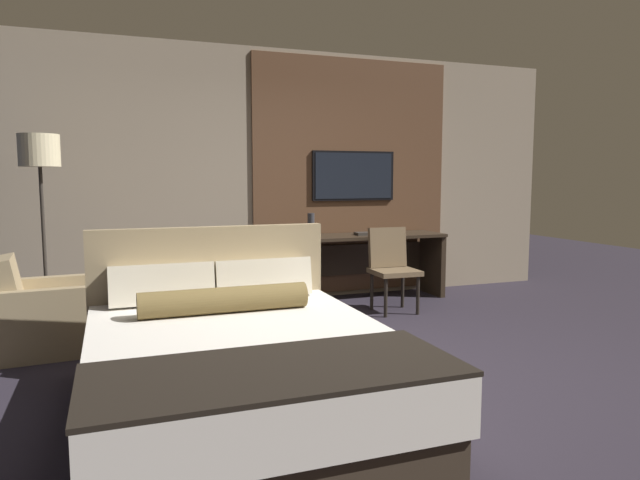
{
  "coord_description": "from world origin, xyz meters",
  "views": [
    {
      "loc": [
        -1.68,
        -3.61,
        1.39
      ],
      "look_at": [
        -0.01,
        0.94,
        0.86
      ],
      "focal_mm": 32.0,
      "sensor_mm": 36.0,
      "label": 1
    }
  ],
  "objects_px": {
    "tv": "(354,176)",
    "book": "(365,233)",
    "bed": "(240,364)",
    "desk_chair": "(391,262)",
    "floor_lamp": "(40,167)",
    "armchair_by_window": "(43,318)",
    "vase_tall": "(311,225)",
    "desk": "(361,255)"
  },
  "relations": [
    {
      "from": "bed",
      "to": "desk_chair",
      "type": "bearing_deg",
      "value": 44.93
    },
    {
      "from": "bed",
      "to": "desk",
      "type": "height_order",
      "value": "bed"
    },
    {
      "from": "book",
      "to": "desk_chair",
      "type": "bearing_deg",
      "value": -86.15
    },
    {
      "from": "bed",
      "to": "vase_tall",
      "type": "distance_m",
      "value": 3.08
    },
    {
      "from": "bed",
      "to": "armchair_by_window",
      "type": "height_order",
      "value": "bed"
    },
    {
      "from": "floor_lamp",
      "to": "bed",
      "type": "bearing_deg",
      "value": -61.74
    },
    {
      "from": "vase_tall",
      "to": "book",
      "type": "xyz_separation_m",
      "value": [
        0.62,
        -0.07,
        -0.11
      ]
    },
    {
      "from": "bed",
      "to": "vase_tall",
      "type": "xyz_separation_m",
      "value": [
        1.39,
        2.69,
        0.58
      ]
    },
    {
      "from": "desk",
      "to": "tv",
      "type": "height_order",
      "value": "tv"
    },
    {
      "from": "tv",
      "to": "floor_lamp",
      "type": "height_order",
      "value": "floor_lamp"
    },
    {
      "from": "desk",
      "to": "vase_tall",
      "type": "bearing_deg",
      "value": 179.64
    },
    {
      "from": "desk_chair",
      "to": "book",
      "type": "distance_m",
      "value": 0.63
    },
    {
      "from": "desk",
      "to": "floor_lamp",
      "type": "bearing_deg",
      "value": -173.4
    },
    {
      "from": "armchair_by_window",
      "to": "desk_chair",
      "type": "bearing_deg",
      "value": -88.8
    },
    {
      "from": "tv",
      "to": "armchair_by_window",
      "type": "height_order",
      "value": "tv"
    },
    {
      "from": "desk_chair",
      "to": "tv",
      "type": "bearing_deg",
      "value": 95.12
    },
    {
      "from": "tv",
      "to": "vase_tall",
      "type": "height_order",
      "value": "tv"
    },
    {
      "from": "book",
      "to": "bed",
      "type": "bearing_deg",
      "value": -127.53
    },
    {
      "from": "bed",
      "to": "desk_chair",
      "type": "relative_size",
      "value": 2.53
    },
    {
      "from": "bed",
      "to": "book",
      "type": "relative_size",
      "value": 9.68
    },
    {
      "from": "vase_tall",
      "to": "book",
      "type": "bearing_deg",
      "value": -6.75
    },
    {
      "from": "armchair_by_window",
      "to": "book",
      "type": "height_order",
      "value": "armchair_by_window"
    },
    {
      "from": "desk_chair",
      "to": "armchair_by_window",
      "type": "relative_size",
      "value": 1.11
    },
    {
      "from": "desk",
      "to": "book",
      "type": "height_order",
      "value": "book"
    },
    {
      "from": "desk",
      "to": "desk_chair",
      "type": "xyz_separation_m",
      "value": [
        0.05,
        -0.64,
        0.0
      ]
    },
    {
      "from": "tv",
      "to": "armchair_by_window",
      "type": "xyz_separation_m",
      "value": [
        -3.21,
        -1.19,
        -1.14
      ]
    },
    {
      "from": "vase_tall",
      "to": "tv",
      "type": "bearing_deg",
      "value": 20.22
    },
    {
      "from": "desk",
      "to": "vase_tall",
      "type": "height_order",
      "value": "vase_tall"
    },
    {
      "from": "tv",
      "to": "book",
      "type": "xyz_separation_m",
      "value": [
        0.02,
        -0.3,
        -0.65
      ]
    },
    {
      "from": "desk",
      "to": "desk_chair",
      "type": "distance_m",
      "value": 0.64
    },
    {
      "from": "desk_chair",
      "to": "desk",
      "type": "bearing_deg",
      "value": 96.39
    },
    {
      "from": "armchair_by_window",
      "to": "book",
      "type": "distance_m",
      "value": 3.38
    },
    {
      "from": "tv",
      "to": "floor_lamp",
      "type": "relative_size",
      "value": 0.58
    },
    {
      "from": "armchair_by_window",
      "to": "book",
      "type": "relative_size",
      "value": 3.46
    },
    {
      "from": "desk",
      "to": "desk_chair",
      "type": "height_order",
      "value": "desk_chair"
    },
    {
      "from": "desk_chair",
      "to": "floor_lamp",
      "type": "height_order",
      "value": "floor_lamp"
    },
    {
      "from": "vase_tall",
      "to": "desk_chair",
      "type": "bearing_deg",
      "value": -44.4
    },
    {
      "from": "book",
      "to": "desk",
      "type": "bearing_deg",
      "value": 102.94
    },
    {
      "from": "bed",
      "to": "floor_lamp",
      "type": "xyz_separation_m",
      "value": [
        -1.24,
        2.31,
        1.18
      ]
    },
    {
      "from": "vase_tall",
      "to": "book",
      "type": "relative_size",
      "value": 1.12
    },
    {
      "from": "desk",
      "to": "book",
      "type": "relative_size",
      "value": 8.32
    },
    {
      "from": "floor_lamp",
      "to": "book",
      "type": "height_order",
      "value": "floor_lamp"
    }
  ]
}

